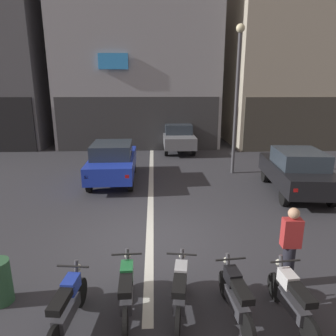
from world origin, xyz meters
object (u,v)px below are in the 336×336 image
Objects in this scene: street_lamp at (237,86)px; motorcycle_silver_row_centre at (180,289)px; car_black_parked_kerbside at (297,170)px; motorcycle_blue_row_leftmost at (68,305)px; motorcycle_white_row_rightmost at (292,298)px; person_by_motorcycles at (290,246)px; motorcycle_black_row_right_mid at (236,295)px; car_grey_down_street at (178,136)px; car_blue_crossing_near at (113,161)px; motorcycle_green_row_left_mid at (127,289)px.

motorcycle_silver_row_centre is (-3.13, -8.70, -3.41)m from street_lamp.
car_black_parked_kerbside is 2.56× the size of motorcycle_blue_row_leftmost.
person_by_motorcycles is (0.35, 0.99, 0.40)m from motorcycle_white_row_rightmost.
person_by_motorcycles is at bearing 70.25° from motorcycle_white_row_rightmost.
street_lamp is 10.85m from motorcycle_blue_row_leftmost.
motorcycle_blue_row_leftmost is at bearing -178.01° from motorcycle_black_row_right_mid.
street_lamp is at bearing 60.97° from motorcycle_blue_row_leftmost.
car_black_parked_kerbside and car_grey_down_street have the same top height.
car_black_parked_kerbside reaches higher than motorcycle_blue_row_leftmost.
car_blue_crossing_near reaches higher than motorcycle_blue_row_leftmost.
car_black_parked_kerbside is 2.55× the size of motorcycle_white_row_rightmost.
person_by_motorcycles reaches higher than car_black_parked_kerbside.
car_blue_crossing_near is 2.47× the size of person_by_motorcycles.
street_lamp is at bearing 76.14° from motorcycle_black_row_right_mid.
motorcycle_white_row_rightmost is (3.74, -0.01, 0.00)m from motorcycle_blue_row_leftmost.
motorcycle_black_row_right_mid is at bearing -7.56° from motorcycle_green_row_left_mid.
car_blue_crossing_near reaches higher than motorcycle_silver_row_centre.
car_black_parked_kerbside is 8.54m from car_grey_down_street.
street_lamp is (2.11, -4.93, 2.98)m from car_grey_down_street.
car_blue_crossing_near reaches higher than motorcycle_white_row_rightmost.
car_black_parked_kerbside reaches higher than motorcycle_silver_row_centre.
motorcycle_green_row_left_mid is at bearing 20.31° from motorcycle_blue_row_leftmost.
street_lamp is 9.86m from motorcycle_silver_row_centre.
car_grey_down_street reaches higher than motorcycle_white_row_rightmost.
car_grey_down_street is (-3.77, 7.67, 0.00)m from car_black_parked_kerbside.
motorcycle_blue_row_leftmost is 1.00× the size of motorcycle_green_row_left_mid.
car_blue_crossing_near is 8.98m from motorcycle_white_row_rightmost.
street_lamp is (-1.66, 2.74, 2.98)m from car_black_parked_kerbside.
car_grey_down_street is at bearing 95.30° from person_by_motorcycles.
motorcycle_green_row_left_mid is 1.01× the size of motorcycle_silver_row_centre.
motorcycle_black_row_right_mid is at bearing -68.85° from car_blue_crossing_near.
street_lamp is 3.77× the size of motorcycle_green_row_left_mid.
person_by_motorcycles is at bearing -58.28° from car_blue_crossing_near.
person_by_motorcycles is at bearing 11.28° from motorcycle_green_row_left_mid.
car_grey_down_street is 2.46× the size of motorcycle_black_row_right_mid.
motorcycle_black_row_right_mid is (1.87, -0.25, 0.00)m from motorcycle_green_row_left_mid.
motorcycle_blue_row_leftmost is at bearing -88.11° from car_blue_crossing_near.
person_by_motorcycles is (4.36, -7.05, -0.03)m from car_blue_crossing_near.
car_blue_crossing_near is 8.02m from motorcycle_silver_row_centre.
motorcycle_blue_row_leftmost is (0.26, -8.02, -0.43)m from car_blue_crossing_near.
motorcycle_black_row_right_mid is at bearing -122.03° from car_black_parked_kerbside.
street_lamp reaches higher than motorcycle_blue_row_leftmost.
car_black_parked_kerbside is at bearing 51.24° from motorcycle_silver_row_centre.
street_lamp is 9.79m from motorcycle_black_row_right_mid.
motorcycle_white_row_rightmost is (-1.26, -9.02, -3.41)m from street_lamp.
car_blue_crossing_near is 7.78m from motorcycle_green_row_left_mid.
street_lamp reaches higher than motorcycle_green_row_left_mid.
car_black_parked_kerbside is at bearing -58.80° from street_lamp.
motorcycle_white_row_rightmost is at bearing -9.53° from motorcycle_silver_row_centre.
street_lamp reaches higher than car_blue_crossing_near.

